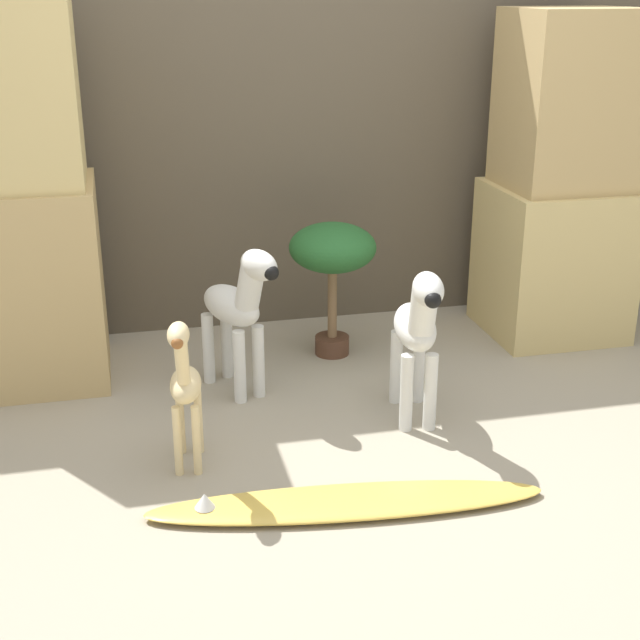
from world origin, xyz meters
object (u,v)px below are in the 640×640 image
(zebra_right, at_px, (418,329))
(surfboard, at_px, (344,502))
(giraffe_figurine, at_px, (185,383))
(zebra_left, at_px, (239,306))
(potted_palm_front, at_px, (333,254))

(zebra_right, height_order, surfboard, zebra_right)
(giraffe_figurine, relative_size, surfboard, 0.45)
(zebra_right, distance_m, zebra_left, 0.74)
(zebra_right, xyz_separation_m, surfboard, (-0.42, -0.53, -0.36))
(zebra_left, bearing_deg, giraffe_figurine, -115.24)
(giraffe_figurine, distance_m, surfboard, 0.67)
(zebra_left, distance_m, potted_palm_front, 0.58)
(zebra_right, xyz_separation_m, zebra_left, (-0.62, 0.40, 0.00))
(zebra_left, bearing_deg, surfboard, -77.95)
(potted_palm_front, distance_m, surfboard, 1.37)
(zebra_left, bearing_deg, zebra_right, -33.20)
(zebra_left, xyz_separation_m, potted_palm_front, (0.47, 0.32, 0.09))
(zebra_right, bearing_deg, zebra_left, 146.80)
(potted_palm_front, bearing_deg, zebra_left, -145.27)
(zebra_right, distance_m, giraffe_figurine, 0.90)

